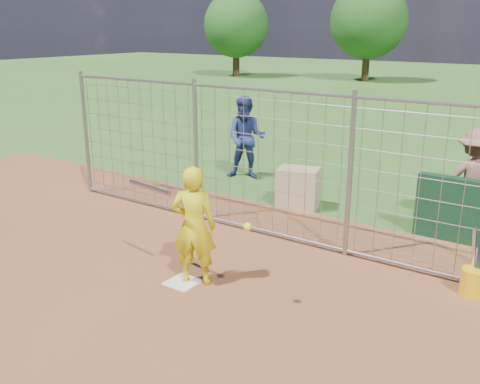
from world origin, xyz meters
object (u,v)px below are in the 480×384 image
Objects in this scene: equipment_bin at (298,188)px; bystander_a at (246,138)px; bystander_c at (473,180)px; bucket_with_bats at (474,278)px; batter at (194,226)px.

bystander_a is at bearing 135.33° from equipment_bin.
bystander_c is (5.15, -0.54, -0.06)m from bystander_a.
bucket_with_bats is (0.63, -2.58, -0.66)m from bystander_c.
bystander_a is at bearing 151.60° from bucket_with_bats.
batter is at bearing -87.15° from bystander_a.
bystander_c reaches higher than equipment_bin.
batter is 0.94× the size of bystander_c.
batter is 3.80m from equipment_bin.
batter is at bearing -98.19° from equipment_bin.
bystander_a is 5.18m from bystander_c.
equipment_bin is at bearing -53.96° from bystander_a.
bystander_a reaches higher than bucket_with_bats.
equipment_bin is at bearing 152.80° from bucket_with_bats.
equipment_bin is (-3.09, -0.67, -0.51)m from bystander_c.
bystander_c is at bearing 103.73° from bucket_with_bats.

